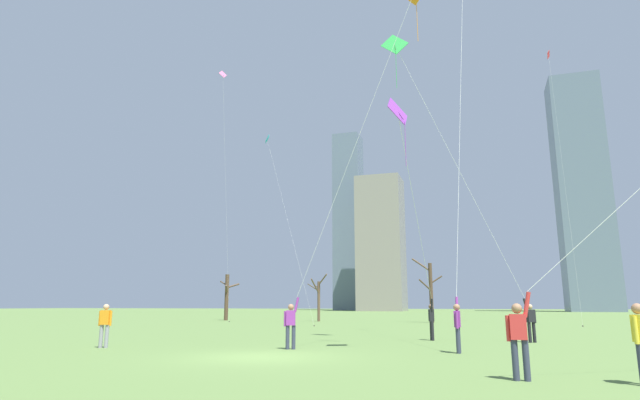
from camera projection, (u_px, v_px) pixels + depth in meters
name	position (u px, v px, depth m)	size (l,w,h in m)	color
ground_plane	(261.00, 357.00, 15.78)	(400.00, 400.00, 0.00)	#5B7A3D
kite_flyer_midfield_left_green	(500.00, 259.00, 22.47)	(6.13, 2.23, 14.49)	black
kite_flyer_midfield_right_blue	(460.00, 194.00, 19.96)	(1.52, 9.06, 21.87)	#33384C
kite_flyer_foreground_right_purple	(427.00, 290.00, 22.50)	(0.64, 7.73, 9.04)	black
kite_flyer_midfield_center_orange	(314.00, 261.00, 18.91)	(5.84, 0.50, 14.29)	#33384C
kite_flyer_foreground_left_yellow	(584.00, 272.00, 11.00)	(11.90, 1.63, 12.02)	#33384C
bystander_strolling_midfield	(105.00, 323.00, 19.27)	(0.50, 0.27, 1.62)	gray
distant_kite_low_near_trees_teal	(271.00, 153.00, 45.73)	(5.97, 3.58, 16.93)	teal
distant_kite_drifting_right_pink	(224.00, 106.00, 51.23)	(0.99, 2.37, 24.98)	pink
distant_kite_high_overhead_red	(552.00, 79.00, 46.24)	(0.37, 5.21, 24.88)	red
bare_tree_right_of_center	(430.00, 290.00, 47.07)	(2.77, 1.34, 5.94)	#4C3828
bare_tree_center	(318.00, 297.00, 50.51)	(2.04, 2.60, 4.61)	brown
bare_tree_rightmost	(227.00, 296.00, 53.85)	(2.03, 2.18, 4.78)	#4C3828
skyline_short_annex	(381.00, 243.00, 137.67)	(11.99, 10.75, 35.94)	gray
skyline_slender_spire	(349.00, 220.00, 160.19)	(8.32, 8.25, 55.32)	slate
skyline_wide_slab	(582.00, 191.00, 125.40)	(11.51, 10.38, 58.20)	slate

